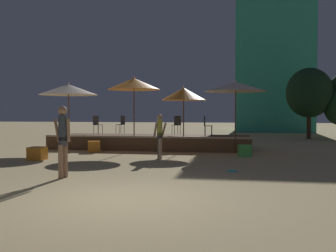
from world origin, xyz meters
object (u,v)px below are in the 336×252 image
object	(u,v)px
cube_seat_2	(37,153)
bistro_chair_1	(97,123)
cube_seat_0	(245,151)
patio_umbrella_0	(236,87)
patio_umbrella_2	(134,84)
bistro_chair_0	(177,123)
person_1	(63,137)
patio_umbrella_3	(184,94)
background_tree_2	(309,93)
bistro_chair_3	(122,123)
cube_seat_1	(94,146)
bistro_chair_2	(206,124)
person_0	(160,135)
patio_umbrella_1	(69,90)
frisbee_disc	(232,171)

from	to	relation	value
cube_seat_2	bistro_chair_1	bearing A→B (deg)	85.32
cube_seat_0	patio_umbrella_0	bearing A→B (deg)	106.95
patio_umbrella_2	bistro_chair_0	bearing A→B (deg)	34.20
person_1	bistro_chair_1	size ratio (longest dim) A/B	2.11
patio_umbrella_3	background_tree_2	world-z (taller)	background_tree_2
person_1	bistro_chair_3	size ratio (longest dim) A/B	2.11
patio_umbrella_0	patio_umbrella_3	world-z (taller)	patio_umbrella_0
patio_umbrella_3	cube_seat_1	bearing A→B (deg)	-167.16
cube_seat_1	patio_umbrella_0	bearing A→B (deg)	5.73
patio_umbrella_3	background_tree_2	distance (m)	11.96
cube_seat_1	bistro_chair_0	distance (m)	4.09
patio_umbrella_3	bistro_chair_1	world-z (taller)	patio_umbrella_3
patio_umbrella_0	bistro_chair_2	size ratio (longest dim) A/B	3.46
person_0	patio_umbrella_0	bearing A→B (deg)	-73.58
person_1	patio_umbrella_0	bearing A→B (deg)	160.07
patio_umbrella_1	person_1	size ratio (longest dim) A/B	1.65
patio_umbrella_1	patio_umbrella_2	distance (m)	3.10
cube_seat_0	bistro_chair_1	bearing A→B (deg)	160.48
background_tree_2	patio_umbrella_1	bearing A→B (deg)	-141.76
patio_umbrella_3	bistro_chair_0	distance (m)	1.86
patio_umbrella_2	bistro_chair_0	distance (m)	2.81
patio_umbrella_1	bistro_chair_2	distance (m)	6.56
person_1	background_tree_2	distance (m)	19.38
patio_umbrella_0	bistro_chair_1	world-z (taller)	patio_umbrella_0
bistro_chair_1	bistro_chair_3	world-z (taller)	same
patio_umbrella_2	patio_umbrella_3	bearing A→B (deg)	0.01
patio_umbrella_3	bistro_chair_2	bearing A→B (deg)	24.98
person_0	bistro_chair_0	world-z (taller)	person_0
bistro_chair_1	patio_umbrella_2	bearing A→B (deg)	-88.97
bistro_chair_2	frisbee_disc	bearing A→B (deg)	-167.46
bistro_chair_0	bistro_chair_3	distance (m)	2.96
patio_umbrella_1	patio_umbrella_3	world-z (taller)	patio_umbrella_1
patio_umbrella_3	person_0	world-z (taller)	patio_umbrella_3
patio_umbrella_2	person_1	world-z (taller)	patio_umbrella_2
patio_umbrella_0	bistro_chair_0	bearing A→B (deg)	151.79
patio_umbrella_0	bistro_chair_2	bearing A→B (deg)	150.72
cube_seat_1	bistro_chair_1	distance (m)	2.23
cube_seat_2	bistro_chair_1	xyz separation A→B (m)	(0.40, 4.93, 0.99)
cube_seat_1	bistro_chair_2	distance (m)	5.11
cube_seat_2	person_0	bearing A→B (deg)	13.97
bistro_chair_1	background_tree_2	size ratio (longest dim) A/B	0.19
patio_umbrella_2	bistro_chair_2	bearing A→B (deg)	7.98
frisbee_disc	bistro_chair_3	bearing A→B (deg)	128.11
patio_umbrella_0	bistro_chair_2	world-z (taller)	patio_umbrella_0
frisbee_disc	cube_seat_2	bearing A→B (deg)	168.00
person_0	bistro_chair_1	size ratio (longest dim) A/B	1.86
cube_seat_1	person_0	size ratio (longest dim) A/B	0.41
cube_seat_0	frisbee_disc	distance (m)	3.95
background_tree_2	cube_seat_0	bearing A→B (deg)	-111.78
cube_seat_0	person_0	distance (m)	3.48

